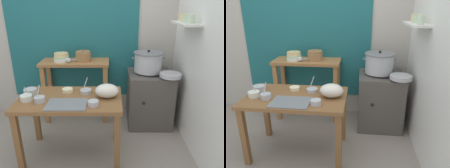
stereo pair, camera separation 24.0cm
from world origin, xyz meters
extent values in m
plane|color=gray|center=(0.00, 0.00, 0.00)|extent=(9.00, 9.00, 0.00)
cube|color=#B2ADA3|center=(0.10, 1.10, 1.30)|extent=(4.40, 0.10, 2.60)
cube|color=#1E6066|center=(-0.15, 1.04, 1.35)|extent=(1.90, 0.02, 2.10)
cube|color=white|center=(1.40, 0.20, 1.30)|extent=(0.10, 3.20, 2.60)
cube|color=silver|center=(1.25, 0.40, 1.45)|extent=(0.20, 0.56, 0.02)
cylinder|color=#B7D1AD|center=(1.25, 0.24, 1.51)|extent=(0.08, 0.08, 0.09)
cylinder|color=#B7D1AD|center=(1.25, 0.39, 1.51)|extent=(0.09, 0.09, 0.09)
cylinder|color=#E5C684|center=(1.25, 0.53, 1.51)|extent=(0.07, 0.07, 0.09)
cube|color=brown|center=(-0.03, -0.03, 0.70)|extent=(1.10, 0.66, 0.04)
cube|color=brown|center=(-0.53, -0.31, 0.34)|extent=(0.06, 0.06, 0.68)
cube|color=brown|center=(0.47, -0.31, 0.34)|extent=(0.06, 0.06, 0.68)
cube|color=brown|center=(-0.53, 0.25, 0.34)|extent=(0.06, 0.06, 0.68)
cube|color=brown|center=(0.47, 0.25, 0.34)|extent=(0.06, 0.06, 0.68)
cube|color=#9E6B3D|center=(-0.11, 0.83, 0.88)|extent=(0.96, 0.40, 0.04)
cube|color=#9E6B3D|center=(-0.54, 0.68, 0.43)|extent=(0.06, 0.06, 0.86)
cube|color=#9E6B3D|center=(0.32, 0.68, 0.43)|extent=(0.06, 0.06, 0.86)
cube|color=#9E6B3D|center=(-0.54, 0.98, 0.43)|extent=(0.06, 0.06, 0.86)
cube|color=#9E6B3D|center=(0.32, 0.98, 0.43)|extent=(0.06, 0.06, 0.86)
cube|color=#4C4742|center=(0.95, 0.70, 0.38)|extent=(0.60, 0.60, 0.76)
cylinder|color=black|center=(0.95, 0.70, 0.77)|extent=(0.36, 0.36, 0.02)
cylinder|color=black|center=(0.83, 0.40, 0.45)|extent=(0.04, 0.02, 0.04)
cylinder|color=#B7BABF|center=(0.91, 0.72, 0.90)|extent=(0.37, 0.37, 0.25)
cylinder|color=slate|center=(0.91, 0.72, 1.04)|extent=(0.40, 0.40, 0.02)
sphere|color=black|center=(0.91, 0.72, 1.07)|extent=(0.04, 0.04, 0.04)
cube|color=slate|center=(0.71, 0.72, 0.97)|extent=(0.04, 0.02, 0.02)
cube|color=slate|center=(1.11, 0.72, 0.97)|extent=(0.04, 0.02, 0.02)
cylinder|color=olive|center=(0.01, 0.83, 0.96)|extent=(0.22, 0.22, 0.12)
cylinder|color=olive|center=(0.01, 0.83, 1.03)|extent=(0.20, 0.20, 0.02)
sphere|color=olive|center=(0.01, 0.83, 1.05)|extent=(0.02, 0.02, 0.02)
cylinder|color=silver|center=(-0.29, 0.81, 0.92)|extent=(0.22, 0.22, 0.04)
cylinder|color=#B7D1AD|center=(-0.29, 0.81, 0.96)|extent=(0.21, 0.21, 0.04)
cylinder|color=#E5C684|center=(-0.29, 0.81, 1.00)|extent=(0.19, 0.19, 0.04)
sphere|color=#B7BABF|center=(-0.18, 0.73, 0.94)|extent=(0.07, 0.07, 0.07)
cylinder|color=#B7BABF|center=(-0.03, 0.77, 0.94)|extent=(0.23, 0.07, 0.01)
cube|color=slate|center=(-0.03, -0.20, 0.72)|extent=(0.40, 0.28, 0.01)
ellipsoid|color=silver|center=(0.36, -0.01, 0.79)|extent=(0.25, 0.19, 0.15)
cylinder|color=#B7BABF|center=(1.17, 0.48, 0.80)|extent=(0.27, 0.27, 0.05)
cylinder|color=silver|center=(-0.47, -0.10, 0.75)|extent=(0.12, 0.12, 0.06)
cylinder|color=#337238|center=(-0.47, -0.10, 0.77)|extent=(0.10, 0.10, 0.01)
cylinder|color=#B7BABF|center=(-0.45, -0.10, 0.81)|extent=(0.01, 0.10, 0.17)
cylinder|color=#B7BABF|center=(0.13, 0.10, 0.74)|extent=(0.13, 0.13, 0.04)
cylinder|color=maroon|center=(0.13, 0.10, 0.76)|extent=(0.11, 0.11, 0.01)
cylinder|color=#B7BABF|center=(0.11, 0.11, 0.81)|extent=(0.07, 0.07, 0.17)
cylinder|color=#B7BABF|center=(-0.32, -0.14, 0.75)|extent=(0.11, 0.11, 0.06)
cylinder|color=#BFB28C|center=(-0.32, -0.14, 0.77)|extent=(0.09, 0.09, 0.01)
cylinder|color=#B7BABF|center=(-0.33, -0.13, 0.81)|extent=(0.04, 0.08, 0.18)
cylinder|color=#B7BABF|center=(-0.48, 0.06, 0.75)|extent=(0.14, 0.14, 0.07)
cylinder|color=beige|center=(-0.48, 0.06, 0.78)|extent=(0.12, 0.12, 0.01)
cylinder|color=beige|center=(-0.09, 0.13, 0.74)|extent=(0.12, 0.12, 0.04)
cylinder|color=brown|center=(-0.09, 0.13, 0.76)|extent=(0.10, 0.10, 0.01)
cylinder|color=#B7BABF|center=(0.23, -0.22, 0.75)|extent=(0.11, 0.11, 0.05)
cylinder|color=beige|center=(0.23, -0.22, 0.77)|extent=(0.09, 0.09, 0.01)
camera|label=1|loc=(0.42, -2.12, 1.67)|focal=34.46mm
camera|label=2|loc=(0.66, -2.11, 1.67)|focal=34.46mm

